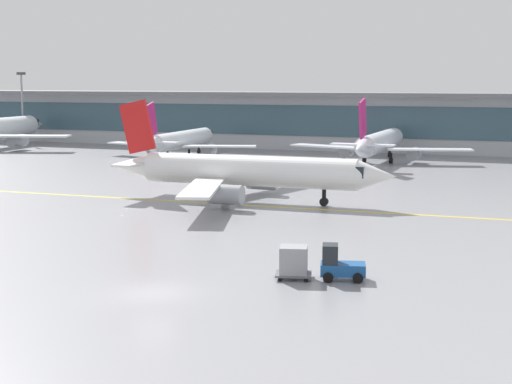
# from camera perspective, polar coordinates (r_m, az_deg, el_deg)

# --- Properties ---
(ground_plane) EXTENTS (400.00, 400.00, 0.00)m
(ground_plane) POSITION_cam_1_polar(r_m,az_deg,el_deg) (43.13, -7.58, -7.38)
(ground_plane) COLOR gray
(taxiway_centreline_stripe) EXTENTS (109.98, 2.96, 0.01)m
(taxiway_centreline_stripe) POSITION_cam_1_polar(r_m,az_deg,el_deg) (72.50, -1.05, -0.95)
(taxiway_centreline_stripe) COLOR yellow
(taxiway_centreline_stripe) RESTS_ON ground_plane
(terminal_concourse) EXTENTS (208.62, 11.00, 9.60)m
(terminal_concourse) POSITION_cam_1_polar(r_m,az_deg,el_deg) (128.71, 11.94, 5.08)
(terminal_concourse) COLOR #B2B7BC
(terminal_concourse) RESTS_ON ground_plane
(gate_airplane_1) EXTENTS (24.22, 26.06, 8.64)m
(gate_airplane_1) POSITION_cam_1_polar(r_m,az_deg,el_deg) (117.80, -5.52, 3.81)
(gate_airplane_1) COLOR white
(gate_airplane_1) RESTS_ON ground_plane
(gate_airplane_2) EXTENTS (26.24, 28.11, 9.34)m
(gate_airplane_2) POSITION_cam_1_polar(r_m,az_deg,el_deg) (111.82, 9.10, 3.62)
(gate_airplane_2) COLOR silver
(gate_airplane_2) RESTS_ON ground_plane
(taxiing_regional_jet) EXTENTS (29.23, 27.23, 9.70)m
(taxiing_regional_jet) POSITION_cam_1_polar(r_m,az_deg,el_deg) (74.07, -0.75, 1.51)
(taxiing_regional_jet) COLOR white
(taxiing_regional_jet) RESTS_ON ground_plane
(baggage_tug) EXTENTS (2.88, 2.17, 2.10)m
(baggage_tug) POSITION_cam_1_polar(r_m,az_deg,el_deg) (45.56, 6.13, -5.35)
(baggage_tug) COLOR #194C8C
(baggage_tug) RESTS_ON ground_plane
(cargo_dolly_lead) EXTENTS (2.45, 2.10, 1.94)m
(cargo_dolly_lead) POSITION_cam_1_polar(r_m,az_deg,el_deg) (45.57, 2.78, -5.10)
(cargo_dolly_lead) COLOR #595B60
(cargo_dolly_lead) RESTS_ON ground_plane
(apron_light_mast_0) EXTENTS (1.80, 0.36, 13.07)m
(apron_light_mast_0) POSITION_cam_1_polar(r_m,az_deg,el_deg) (150.15, -16.81, 6.20)
(apron_light_mast_0) COLOR gray
(apron_light_mast_0) RESTS_ON ground_plane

